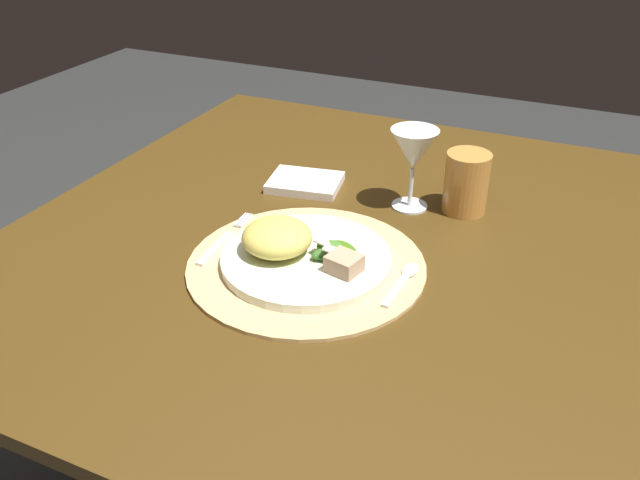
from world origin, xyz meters
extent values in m
cube|color=#452F11|center=(0.00, 0.00, 0.70)|extent=(1.12, 1.10, 0.02)
cylinder|color=#493214|center=(-0.48, 0.47, 0.35)|extent=(0.09, 0.09, 0.69)
cylinder|color=#48310D|center=(0.48, 0.47, 0.35)|extent=(0.09, 0.09, 0.69)
cylinder|color=tan|center=(-0.05, -0.11, 0.72)|extent=(0.36, 0.36, 0.01)
cylinder|color=silver|center=(-0.05, -0.11, 0.73)|extent=(0.26, 0.26, 0.01)
ellipsoid|color=#D6C454|center=(-0.09, -0.12, 0.76)|extent=(0.11, 0.11, 0.05)
ellipsoid|color=#44782A|center=(-0.01, -0.10, 0.75)|extent=(0.06, 0.04, 0.02)
ellipsoid|color=#3F6E12|center=(0.00, -0.10, 0.75)|extent=(0.07, 0.07, 0.02)
ellipsoid|color=#326022|center=(-0.02, -0.11, 0.74)|extent=(0.05, 0.05, 0.02)
ellipsoid|color=#496520|center=(-0.01, -0.11, 0.74)|extent=(0.04, 0.04, 0.02)
cube|color=beige|center=(-0.03, -0.10, 0.76)|extent=(0.03, 0.02, 0.01)
cube|color=beige|center=(-0.01, -0.12, 0.76)|extent=(0.02, 0.02, 0.01)
cube|color=tan|center=(0.02, -0.13, 0.75)|extent=(0.05, 0.05, 0.03)
cube|color=silver|center=(-0.20, -0.14, 0.72)|extent=(0.02, 0.10, 0.00)
cube|color=silver|center=(-0.21, -0.04, 0.72)|extent=(0.01, 0.05, 0.00)
cube|color=silver|center=(-0.20, -0.04, 0.72)|extent=(0.01, 0.05, 0.00)
cube|color=silver|center=(-0.20, -0.04, 0.72)|extent=(0.01, 0.05, 0.00)
cube|color=silver|center=(-0.20, -0.04, 0.72)|extent=(0.01, 0.05, 0.00)
cube|color=silver|center=(0.10, -0.13, 0.72)|extent=(0.01, 0.09, 0.00)
ellipsoid|color=silver|center=(0.10, -0.07, 0.72)|extent=(0.02, 0.04, 0.01)
cube|color=white|center=(-0.17, 0.13, 0.72)|extent=(0.15, 0.12, 0.02)
cylinder|color=silver|center=(0.03, 0.14, 0.72)|extent=(0.06, 0.06, 0.00)
cylinder|color=silver|center=(0.03, 0.14, 0.75)|extent=(0.01, 0.01, 0.07)
cone|color=silver|center=(0.03, 0.14, 0.82)|extent=(0.08, 0.08, 0.07)
cylinder|color=#C4833A|center=(0.12, 0.16, 0.77)|extent=(0.08, 0.08, 0.11)
camera|label=1|loc=(0.31, -0.87, 1.26)|focal=37.17mm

